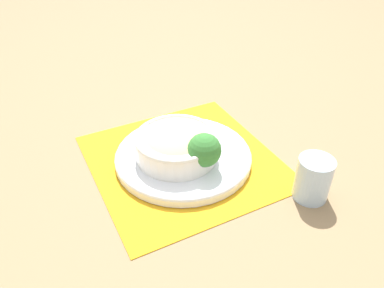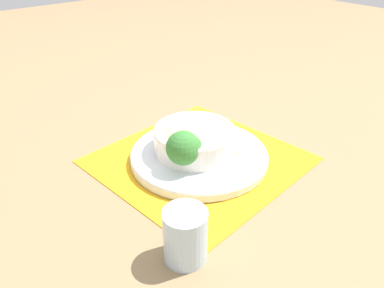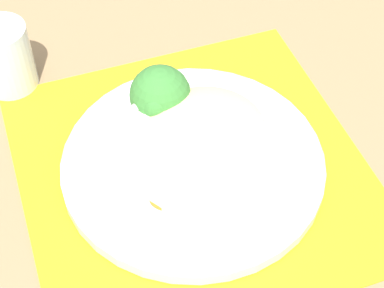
% 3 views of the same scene
% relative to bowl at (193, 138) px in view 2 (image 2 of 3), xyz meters
% --- Properties ---
extents(ground_plane, '(4.00, 4.00, 0.00)m').
position_rel_bowl_xyz_m(ground_plane, '(-0.00, 0.02, -0.05)').
color(ground_plane, '#8C704C').
extents(placemat, '(0.44, 0.44, 0.00)m').
position_rel_bowl_xyz_m(placemat, '(-0.00, 0.02, -0.05)').
color(placemat, orange).
rests_on(placemat, ground_plane).
extents(plate, '(0.31, 0.31, 0.02)m').
position_rel_bowl_xyz_m(plate, '(-0.00, 0.02, -0.04)').
color(plate, silver).
rests_on(plate, placemat).
extents(bowl, '(0.18, 0.18, 0.07)m').
position_rel_bowl_xyz_m(bowl, '(0.00, 0.00, 0.00)').
color(bowl, silver).
rests_on(bowl, plate).
extents(broccoli_floret, '(0.07, 0.07, 0.09)m').
position_rel_bowl_xyz_m(broccoli_floret, '(0.06, 0.04, 0.02)').
color(broccoli_floret, '#84AD5B').
rests_on(broccoli_floret, plate).
extents(carrot_slice_near, '(0.04, 0.04, 0.01)m').
position_rel_bowl_xyz_m(carrot_slice_near, '(-0.05, 0.06, -0.03)').
color(carrot_slice_near, orange).
rests_on(carrot_slice_near, plate).
extents(carrot_slice_middle, '(0.04, 0.04, 0.01)m').
position_rel_bowl_xyz_m(carrot_slice_middle, '(-0.06, 0.04, -0.03)').
color(carrot_slice_middle, orange).
rests_on(carrot_slice_middle, plate).
extents(water_glass, '(0.07, 0.07, 0.09)m').
position_rel_bowl_xyz_m(water_glass, '(0.20, 0.21, -0.01)').
color(water_glass, silver).
rests_on(water_glass, ground_plane).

